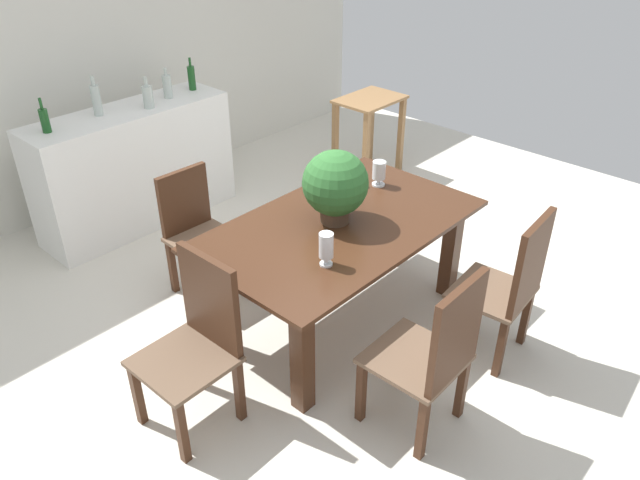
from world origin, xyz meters
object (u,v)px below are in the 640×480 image
(chair_head_end, at_px, (198,335))
(wine_bottle_dark, at_px, (45,120))
(wine_bottle_tall, at_px, (148,96))
(wine_bottle_amber, at_px, (192,77))
(chair_near_left, at_px, (435,352))
(crystal_vase_left, at_px, (379,171))
(side_table, at_px, (369,119))
(flower_centerpiece, at_px, (336,184))
(wine_bottle_green, at_px, (167,86))
(crystal_vase_center_near, at_px, (326,247))
(chair_far_left, at_px, (196,228))
(chair_near_right, at_px, (511,283))
(wine_glass, at_px, (357,170))
(dining_table, at_px, (340,243))
(kitchen_counter, at_px, (135,167))
(wine_bottle_clear, at_px, (96,100))

(chair_head_end, height_order, wine_bottle_dark, wine_bottle_dark)
(wine_bottle_tall, xyz_separation_m, wine_bottle_amber, (0.52, 0.12, 0.01))
(chair_near_left, relative_size, crystal_vase_left, 5.62)
(wine_bottle_dark, bearing_deg, side_table, -17.26)
(flower_centerpiece, relative_size, wine_bottle_green, 1.90)
(chair_head_end, distance_m, crystal_vase_left, 1.74)
(wine_bottle_dark, bearing_deg, chair_near_left, -83.23)
(crystal_vase_center_near, bearing_deg, wine_bottle_tall, 79.29)
(chair_near_left, distance_m, crystal_vase_left, 1.54)
(chair_far_left, bearing_deg, wine_bottle_amber, 52.97)
(chair_near_right, bearing_deg, chair_far_left, -72.16)
(wine_glass, bearing_deg, side_table, 35.58)
(dining_table, relative_size, chair_near_left, 1.78)
(wine_glass, xyz_separation_m, wine_bottle_amber, (0.07, 1.89, 0.24))
(chair_far_left, xyz_separation_m, chair_near_left, (-0.00, -1.96, 0.05))
(flower_centerpiece, xyz_separation_m, crystal_vase_left, (0.58, 0.11, -0.15))
(dining_table, height_order, wine_glass, wine_glass)
(chair_far_left, height_order, kitchen_counter, kitchen_counter)
(crystal_vase_center_near, xyz_separation_m, wine_bottle_green, (0.68, 2.38, 0.23))
(chair_head_end, height_order, flower_centerpiece, flower_centerpiece)
(chair_far_left, relative_size, wine_bottle_dark, 3.53)
(wine_bottle_dark, relative_size, side_table, 0.33)
(crystal_vase_left, bearing_deg, chair_far_left, 140.11)
(chair_near_left, xyz_separation_m, wine_bottle_tall, (0.43, 3.03, 0.54))
(chair_head_end, relative_size, chair_near_left, 0.98)
(crystal_vase_center_near, relative_size, side_table, 0.26)
(chair_near_right, relative_size, wine_bottle_amber, 3.64)
(chair_near_right, relative_size, wine_bottle_tall, 4.00)
(crystal_vase_center_near, distance_m, wine_glass, 1.02)
(dining_table, height_order, crystal_vase_left, crystal_vase_left)
(chair_near_right, height_order, flower_centerpiece, flower_centerpiece)
(chair_head_end, relative_size, wine_bottle_tall, 3.96)
(chair_head_end, xyz_separation_m, kitchen_counter, (1.00, 2.14, -0.04))
(chair_head_end, xyz_separation_m, wine_glass, (1.60, 0.26, 0.32))
(flower_centerpiece, xyz_separation_m, kitchen_counter, (-0.13, 2.09, -0.50))
(chair_far_left, xyz_separation_m, wine_bottle_clear, (0.07, 1.21, 0.62))
(wine_bottle_clear, relative_size, side_table, 0.39)
(chair_head_end, distance_m, wine_bottle_green, 2.62)
(side_table, bearing_deg, wine_bottle_green, 153.24)
(dining_table, xyz_separation_m, kitchen_counter, (-0.13, 2.14, -0.10))
(wine_bottle_green, bearing_deg, chair_head_end, -123.43)
(dining_table, height_order, flower_centerpiece, flower_centerpiece)
(flower_centerpiece, distance_m, kitchen_counter, 2.16)
(chair_near_left, xyz_separation_m, side_table, (2.33, 2.29, 0.02))
(crystal_vase_center_near, bearing_deg, wine_bottle_amber, 68.46)
(kitchen_counter, bearing_deg, wine_bottle_amber, 1.64)
(crystal_vase_left, height_order, wine_glass, crystal_vase_left)
(chair_far_left, bearing_deg, kitchen_counter, 78.54)
(wine_bottle_clear, height_order, wine_bottle_tall, wine_bottle_clear)
(wine_bottle_green, bearing_deg, flower_centerpiece, -97.50)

